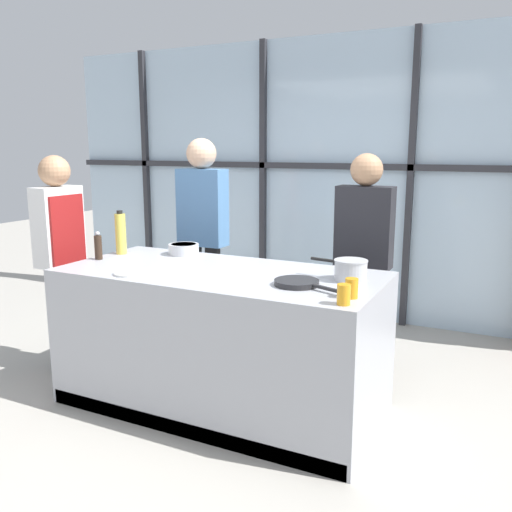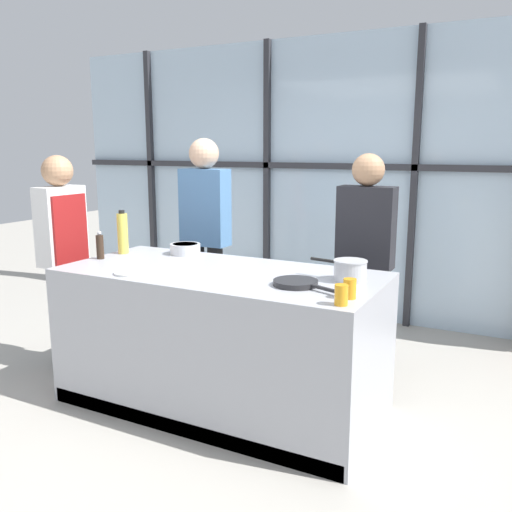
{
  "view_description": "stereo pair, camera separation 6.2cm",
  "coord_description": "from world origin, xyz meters",
  "px_view_note": "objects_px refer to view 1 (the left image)",
  "views": [
    {
      "loc": [
        1.73,
        -2.98,
        1.73
      ],
      "look_at": [
        0.21,
        0.1,
        1.04
      ],
      "focal_mm": 38.0,
      "sensor_mm": 36.0,
      "label": 1
    },
    {
      "loc": [
        1.79,
        -2.95,
        1.73
      ],
      "look_at": [
        0.21,
        0.1,
        1.04
      ],
      "focal_mm": 38.0,
      "sensor_mm": 36.0,
      "label": 2
    }
  ],
  "objects_px": {
    "juice_glass_far": "(352,288)",
    "pepper_grinder": "(98,247)",
    "frying_pan": "(298,283)",
    "mixing_bowl": "(184,249)",
    "chef": "(61,248)",
    "juice_glass_near": "(344,294)",
    "saucepan": "(350,269)",
    "spectator_center_left": "(363,251)",
    "white_plate": "(132,273)",
    "spectator_far_left": "(203,228)",
    "oil_bottle": "(121,233)"
  },
  "relations": [
    {
      "from": "mixing_bowl",
      "to": "juice_glass_far",
      "type": "distance_m",
      "value": 1.6
    },
    {
      "from": "chef",
      "to": "oil_bottle",
      "type": "relative_size",
      "value": 5.07
    },
    {
      "from": "chef",
      "to": "juice_glass_near",
      "type": "xyz_separation_m",
      "value": [
        2.38,
        -0.41,
        0.02
      ]
    },
    {
      "from": "chef",
      "to": "frying_pan",
      "type": "distance_m",
      "value": 2.03
    },
    {
      "from": "spectator_center_left",
      "to": "mixing_bowl",
      "type": "bearing_deg",
      "value": 24.74
    },
    {
      "from": "chef",
      "to": "juice_glass_far",
      "type": "xyz_separation_m",
      "value": [
        2.38,
        -0.27,
        0.02
      ]
    },
    {
      "from": "spectator_center_left",
      "to": "white_plate",
      "type": "xyz_separation_m",
      "value": [
        -1.16,
        -1.25,
        -0.03
      ]
    },
    {
      "from": "juice_glass_near",
      "to": "mixing_bowl",
      "type": "bearing_deg",
      "value": 153.01
    },
    {
      "from": "white_plate",
      "to": "mixing_bowl",
      "type": "height_order",
      "value": "mixing_bowl"
    },
    {
      "from": "frying_pan",
      "to": "mixing_bowl",
      "type": "height_order",
      "value": "mixing_bowl"
    },
    {
      "from": "chef",
      "to": "saucepan",
      "type": "height_order",
      "value": "chef"
    },
    {
      "from": "juice_glass_far",
      "to": "pepper_grinder",
      "type": "bearing_deg",
      "value": 174.53
    },
    {
      "from": "chef",
      "to": "spectator_center_left",
      "type": "bearing_deg",
      "value": 113.02
    },
    {
      "from": "spectator_center_left",
      "to": "frying_pan",
      "type": "relative_size",
      "value": 3.7
    },
    {
      "from": "frying_pan",
      "to": "saucepan",
      "type": "bearing_deg",
      "value": 46.7
    },
    {
      "from": "juice_glass_far",
      "to": "chef",
      "type": "bearing_deg",
      "value": 173.48
    },
    {
      "from": "saucepan",
      "to": "frying_pan",
      "type": "bearing_deg",
      "value": -133.3
    },
    {
      "from": "spectator_center_left",
      "to": "chef",
      "type": "bearing_deg",
      "value": 23.02
    },
    {
      "from": "white_plate",
      "to": "frying_pan",
      "type": "bearing_deg",
      "value": 10.36
    },
    {
      "from": "white_plate",
      "to": "juice_glass_far",
      "type": "distance_m",
      "value": 1.41
    },
    {
      "from": "chef",
      "to": "frying_pan",
      "type": "xyz_separation_m",
      "value": [
        2.02,
        -0.15,
        -0.01
      ]
    },
    {
      "from": "frying_pan",
      "to": "oil_bottle",
      "type": "bearing_deg",
      "value": 169.09
    },
    {
      "from": "spectator_center_left",
      "to": "juice_glass_far",
      "type": "distance_m",
      "value": 1.2
    },
    {
      "from": "white_plate",
      "to": "oil_bottle",
      "type": "distance_m",
      "value": 0.72
    },
    {
      "from": "frying_pan",
      "to": "saucepan",
      "type": "height_order",
      "value": "saucepan"
    },
    {
      "from": "frying_pan",
      "to": "oil_bottle",
      "type": "relative_size",
      "value": 1.38
    },
    {
      "from": "spectator_center_left",
      "to": "juice_glass_near",
      "type": "height_order",
      "value": "spectator_center_left"
    },
    {
      "from": "chef",
      "to": "pepper_grinder",
      "type": "xyz_separation_m",
      "value": [
        0.46,
        -0.09,
        0.06
      ]
    },
    {
      "from": "pepper_grinder",
      "to": "juice_glass_far",
      "type": "bearing_deg",
      "value": -5.47
    },
    {
      "from": "pepper_grinder",
      "to": "juice_glass_near",
      "type": "distance_m",
      "value": 1.95
    },
    {
      "from": "spectator_far_left",
      "to": "oil_bottle",
      "type": "bearing_deg",
      "value": 71.41
    },
    {
      "from": "chef",
      "to": "oil_bottle",
      "type": "xyz_separation_m",
      "value": [
        0.47,
        0.15,
        0.12
      ]
    },
    {
      "from": "mixing_bowl",
      "to": "chef",
      "type": "bearing_deg",
      "value": -159.38
    },
    {
      "from": "spectator_center_left",
      "to": "juice_glass_far",
      "type": "xyz_separation_m",
      "value": [
        0.25,
        -1.17,
        0.02
      ]
    },
    {
      "from": "chef",
      "to": "saucepan",
      "type": "bearing_deg",
      "value": 92.56
    },
    {
      "from": "mixing_bowl",
      "to": "juice_glass_near",
      "type": "relative_size",
      "value": 2.12
    },
    {
      "from": "spectator_far_left",
      "to": "oil_bottle",
      "type": "xyz_separation_m",
      "value": [
        -0.25,
        -0.76,
        0.04
      ]
    },
    {
      "from": "saucepan",
      "to": "juice_glass_near",
      "type": "distance_m",
      "value": 0.53
    },
    {
      "from": "spectator_center_left",
      "to": "white_plate",
      "type": "relative_size",
      "value": 7.23
    },
    {
      "from": "white_plate",
      "to": "juice_glass_near",
      "type": "distance_m",
      "value": 1.41
    },
    {
      "from": "pepper_grinder",
      "to": "juice_glass_near",
      "type": "relative_size",
      "value": 1.89
    },
    {
      "from": "white_plate",
      "to": "oil_bottle",
      "type": "relative_size",
      "value": 0.71
    },
    {
      "from": "juice_glass_near",
      "to": "juice_glass_far",
      "type": "bearing_deg",
      "value": 90.0
    },
    {
      "from": "spectator_center_left",
      "to": "spectator_far_left",
      "type": "bearing_deg",
      "value": 0.0
    },
    {
      "from": "pepper_grinder",
      "to": "saucepan",
      "type": "bearing_deg",
      "value": 6.0
    },
    {
      "from": "spectator_far_left",
      "to": "white_plate",
      "type": "relative_size",
      "value": 7.73
    },
    {
      "from": "saucepan",
      "to": "juice_glass_far",
      "type": "relative_size",
      "value": 3.47
    },
    {
      "from": "white_plate",
      "to": "spectator_center_left",
      "type": "bearing_deg",
      "value": 47.16
    },
    {
      "from": "mixing_bowl",
      "to": "spectator_center_left",
      "type": "bearing_deg",
      "value": 24.74
    },
    {
      "from": "frying_pan",
      "to": "pepper_grinder",
      "type": "bearing_deg",
      "value": 177.66
    }
  ]
}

